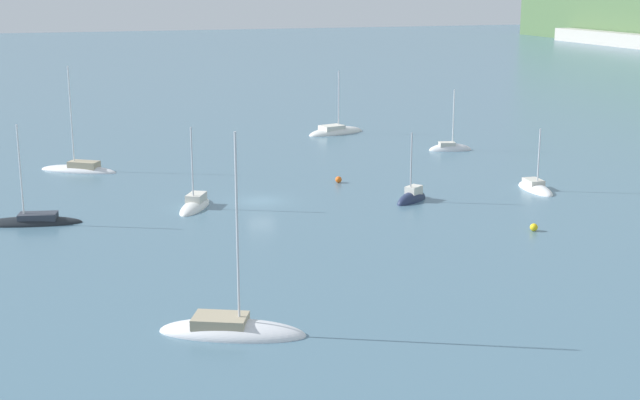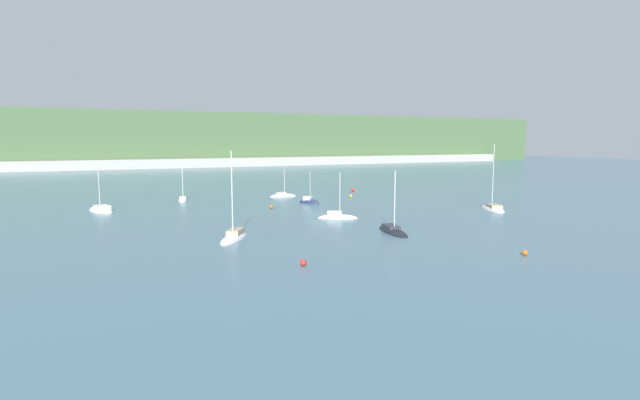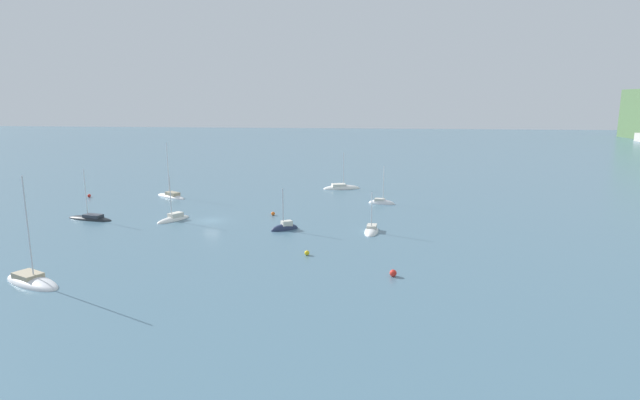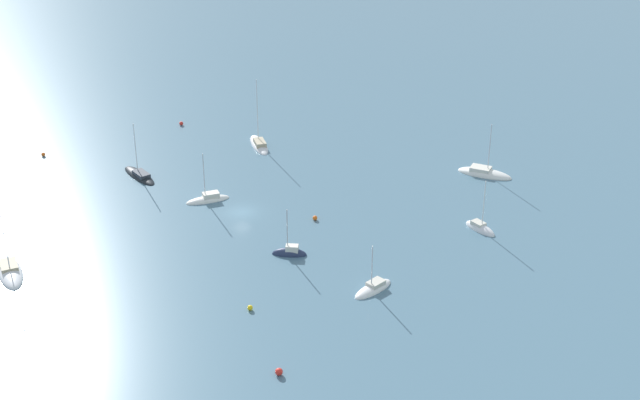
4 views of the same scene
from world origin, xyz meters
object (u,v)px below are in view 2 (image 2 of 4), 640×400
at_px(sailboat_4, 101,211).
at_px(mooring_buoy_3, 271,207).
at_px(sailboat_1, 309,203).
at_px(mooring_buoy_4, 351,196).
at_px(sailboat_2, 234,237).
at_px(sailboat_7, 283,196).
at_px(sailboat_6, 183,201).
at_px(mooring_buoy_2, 353,190).
at_px(sailboat_3, 493,209).
at_px(mooring_buoy_1, 303,262).
at_px(sailboat_5, 393,232).
at_px(mooring_buoy_0, 525,253).
at_px(sailboat_0, 337,218).

relative_size(sailboat_4, mooring_buoy_3, 13.94).
distance_m(sailboat_1, mooring_buoy_4, 13.85).
distance_m(sailboat_2, sailboat_7, 48.78).
relative_size(sailboat_4, sailboat_7, 1.35).
bearing_deg(mooring_buoy_3, sailboat_6, 123.95).
relative_size(sailboat_2, mooring_buoy_2, 14.65).
height_order(sailboat_1, sailboat_4, sailboat_4).
bearing_deg(sailboat_3, mooring_buoy_1, 139.72).
height_order(sailboat_3, mooring_buoy_1, sailboat_3).
relative_size(sailboat_3, sailboat_6, 1.55).
height_order(sailboat_3, sailboat_7, sailboat_3).
bearing_deg(mooring_buoy_4, mooring_buoy_2, 58.55).
xyz_separation_m(sailboat_3, sailboat_6, (-49.02, 38.48, -0.01)).
height_order(sailboat_1, sailboat_6, sailboat_6).
bearing_deg(mooring_buoy_2, mooring_buoy_1, -123.21).
bearing_deg(mooring_buoy_3, sailboat_3, -28.22).
bearing_deg(sailboat_4, sailboat_3, -130.19).
bearing_deg(sailboat_5, mooring_buoy_0, 27.92).
distance_m(sailboat_0, sailboat_6, 39.62).
bearing_deg(sailboat_4, sailboat_5, -154.35).
xyz_separation_m(sailboat_0, sailboat_1, (3.94, 19.99, -0.00)).
relative_size(sailboat_4, mooring_buoy_2, 11.36).
relative_size(sailboat_7, mooring_buoy_0, 10.82).
bearing_deg(sailboat_7, sailboat_0, -91.99).
bearing_deg(sailboat_0, mooring_buoy_3, 137.14).
xyz_separation_m(mooring_buoy_1, mooring_buoy_4, (34.26, 51.61, -0.03)).
relative_size(sailboat_4, mooring_buoy_1, 13.34).
relative_size(sailboat_6, mooring_buoy_4, 12.78).
bearing_deg(sailboat_1, sailboat_2, -75.17).
height_order(mooring_buoy_1, mooring_buoy_3, mooring_buoy_1).
height_order(mooring_buoy_3, mooring_buoy_4, mooring_buoy_3).
bearing_deg(mooring_buoy_2, mooring_buoy_3, -144.80).
relative_size(sailboat_5, mooring_buoy_1, 13.13).
xyz_separation_m(sailboat_0, mooring_buoy_1, (-17.58, -26.17, 0.22)).
xyz_separation_m(sailboat_3, mooring_buoy_4, (-13.87, 28.87, 0.23)).
distance_m(sailboat_2, mooring_buoy_1, 17.19).
distance_m(sailboat_3, mooring_buoy_3, 41.07).
bearing_deg(mooring_buoy_1, sailboat_5, 32.04).
bearing_deg(mooring_buoy_2, sailboat_5, -113.63).
height_order(sailboat_2, mooring_buoy_4, sailboat_2).
height_order(sailboat_2, sailboat_6, sailboat_2).
xyz_separation_m(sailboat_0, sailboat_7, (3.57, 33.57, -0.04)).
bearing_deg(sailboat_4, sailboat_0, -142.67).
height_order(mooring_buoy_2, mooring_buoy_3, mooring_buoy_2).
distance_m(mooring_buoy_2, mooring_buoy_3, 35.60).
xyz_separation_m(sailboat_2, mooring_buoy_1, (2.40, -17.02, 0.22)).
xyz_separation_m(sailboat_1, sailboat_5, (-2.78, -34.43, -0.03)).
xyz_separation_m(sailboat_6, mooring_buoy_2, (41.92, 1.46, 0.33)).
height_order(sailboat_0, sailboat_5, sailboat_5).
height_order(sailboat_7, mooring_buoy_4, sailboat_7).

